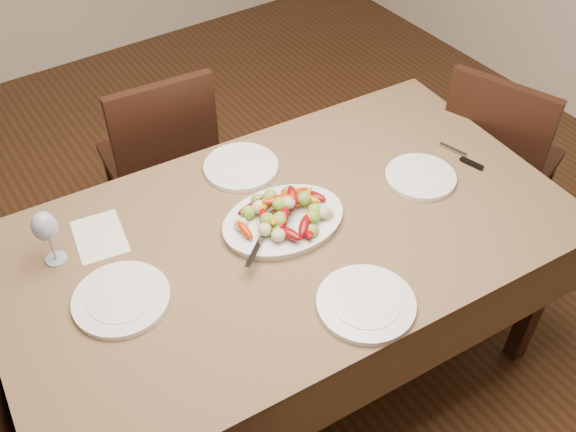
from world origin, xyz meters
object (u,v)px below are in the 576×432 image
at_px(plate_far, 241,167).
at_px(plate_near, 366,304).
at_px(plate_left, 121,299).
at_px(wine_glass, 48,236).
at_px(chair_right, 500,159).
at_px(chair_far, 158,158).
at_px(plate_right, 420,177).
at_px(dining_table, 288,304).
at_px(serving_platter, 283,222).

distance_m(plate_far, plate_near, 0.73).
relative_size(plate_left, wine_glass, 1.37).
bearing_deg(wine_glass, chair_right, -6.86).
relative_size(chair_far, plate_right, 3.86).
bearing_deg(wine_glass, plate_near, -45.09).
height_order(plate_right, plate_far, same).
height_order(plate_near, wine_glass, wine_glass).
bearing_deg(chair_far, dining_table, 99.40).
distance_m(chair_right, plate_far, 1.20).
bearing_deg(plate_far, serving_platter, -95.91).
bearing_deg(chair_far, chair_right, 151.04).
relative_size(serving_platter, plate_right, 1.62).
xyz_separation_m(chair_right, wine_glass, (-1.82, 0.22, 0.39)).
bearing_deg(plate_left, wine_glass, 110.72).
xyz_separation_m(chair_right, plate_right, (-0.64, -0.13, 0.29)).
bearing_deg(plate_right, chair_far, 121.16).
xyz_separation_m(plate_left, plate_far, (0.60, 0.32, 0.00)).
xyz_separation_m(chair_right, plate_far, (-1.13, 0.27, 0.29)).
distance_m(chair_far, wine_glass, 0.95).
height_order(chair_far, chair_right, same).
xyz_separation_m(chair_far, wine_glass, (-0.60, -0.62, 0.39)).
distance_m(chair_far, plate_far, 0.65).
bearing_deg(plate_right, chair_right, 11.21).
xyz_separation_m(chair_far, serving_platter, (0.06, -0.89, 0.30)).
xyz_separation_m(plate_far, wine_glass, (-0.69, -0.05, 0.09)).
relative_size(dining_table, plate_near, 6.44).
height_order(dining_table, wine_glass, wine_glass).
relative_size(dining_table, plate_far, 6.93).
distance_m(plate_left, wine_glass, 0.30).
bearing_deg(serving_platter, wine_glass, 158.21).
bearing_deg(serving_platter, plate_left, 179.93).
xyz_separation_m(chair_far, plate_right, (0.59, -0.97, 0.29)).
bearing_deg(wine_glass, serving_platter, -21.79).
xyz_separation_m(chair_right, serving_platter, (-1.16, -0.05, 0.30)).
height_order(plate_right, wine_glass, wine_glass).
distance_m(serving_platter, plate_far, 0.32).
distance_m(plate_right, plate_far, 0.63).
distance_m(chair_far, plate_near, 1.33).
relative_size(plate_left, plate_far, 1.06).
relative_size(dining_table, plate_left, 6.55).
xyz_separation_m(serving_platter, wine_glass, (-0.66, 0.26, 0.09)).
xyz_separation_m(chair_far, plate_far, (0.10, -0.57, 0.29)).
bearing_deg(plate_far, chair_far, 99.64).
bearing_deg(plate_left, chair_far, 60.64).
bearing_deg(dining_table, plate_far, 84.28).
relative_size(chair_right, plate_left, 3.38).
relative_size(plate_far, wine_glass, 1.30).
height_order(plate_left, plate_far, same).
height_order(serving_platter, plate_right, serving_platter).
height_order(plate_right, plate_near, same).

